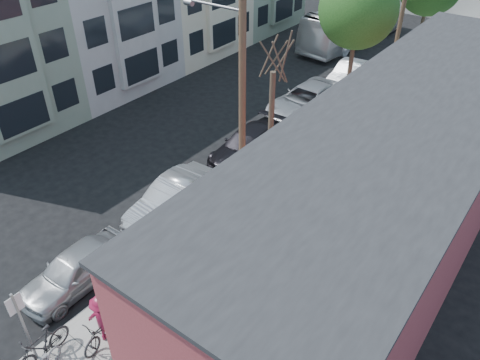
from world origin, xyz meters
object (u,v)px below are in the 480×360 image
Objects in this scene: utility_pole_near at (241,85)px; car_4 at (349,73)px; sign_post at (22,321)px; bus at (355,23)px; cyclist at (104,318)px; car_2 at (248,145)px; patron_grey at (249,260)px; parked_bike_a at (41,347)px; car_0 at (76,269)px; tree_leafy_mid at (358,9)px; parking_meter_far at (298,133)px; car_3 at (308,101)px; tree_bare at (271,131)px; car_1 at (174,198)px; patio_chair_a at (221,318)px; parking_meter_near at (186,219)px.

utility_pole_near is 15.39m from car_4.
sign_post is 32.64m from bus.
cyclist is 11.72m from car_2.
patron_grey is at bearing 63.55° from sign_post.
parked_bike_a is 32.56m from bus.
utility_pole_near reaches higher than car_0.
bus is at bearing -100.02° from cyclist.
tree_leafy_mid is at bearing 88.67° from sign_post.
parking_meter_far is 9.65m from car_4.
car_2 reaches higher than car_4.
car_3 is (-2.99, 17.39, -0.25)m from cyclist.
car_2 is at bearing 94.12° from parked_bike_a.
tree_leafy_mid is (0.00, 7.52, 3.48)m from tree_bare.
patron_grey reaches higher than car_1.
sign_post is at bearing -146.74° from patio_chair_a.
sign_post is 15.31m from parking_meter_far.
cyclist is at bearing -85.39° from car_4.
car_4 is at bearing 89.41° from car_2.
parking_meter_far is 0.30× the size of car_0.
parking_meter_far is at bearing 91.59° from utility_pole_near.
bus is at bearing 95.25° from parked_bike_a.
parking_meter_near is 1.70m from car_1.
tree_leafy_mid reaches higher than sign_post.
parking_meter_far is (-0.10, 15.28, -0.85)m from sign_post.
utility_pole_near reaches higher than patron_grey.
parked_bike_a is at bearing -80.19° from car_3.
bus is (-5.09, 16.94, 0.65)m from parking_meter_far.
utility_pole_near is 9.00m from car_0.
patio_chair_a is 10.47m from car_2.
parking_meter_far is 0.24× the size of car_2.
car_0 is at bearing -101.95° from utility_pole_near.
parking_meter_near is 0.64× the size of parked_bike_a.
patio_chair_a is 0.17× the size of car_2.
car_3 is (-1.70, 3.89, -0.15)m from parking_meter_far.
tree_leafy_mid reaches higher than parked_bike_a.
cyclist reaches higher than parking_meter_near.
patio_chair_a is 0.45× the size of parked_bike_a.
parking_meter_near is 25.90m from bus.
tree_leafy_mid is at bearing 177.37° from patron_grey.
car_3 is at bearing 95.67° from patio_chair_a.
parking_meter_near is 0.15× the size of tree_leafy_mid.
car_3 reaches higher than car_0.
car_1 is (0.00, 4.98, 0.07)m from car_0.
car_2 is at bearing 89.50° from car_0.
sign_post is 1.45× the size of parked_bike_a.
car_0 is at bearing -96.59° from parking_meter_far.
car_1 is 0.93× the size of car_2.
parking_meter_near is at bearing -78.56° from car_3.
tree_bare is at bearing -33.36° from car_2.
tree_bare reaches higher than patio_chair_a.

